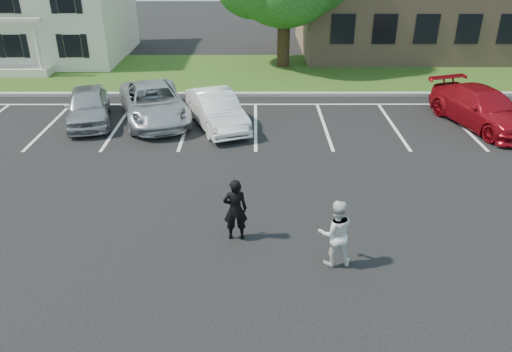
{
  "coord_description": "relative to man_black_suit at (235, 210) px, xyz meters",
  "views": [
    {
      "loc": [
        -0.03,
        -11.01,
        7.32
      ],
      "look_at": [
        0.0,
        1.0,
        1.25
      ],
      "focal_mm": 35.0,
      "sensor_mm": 36.0,
      "label": 1
    }
  ],
  "objects": [
    {
      "name": "car_white_sedan",
      "position": [
        -1.03,
        8.03,
        -0.14
      ],
      "size": [
        2.96,
        4.56,
        1.42
      ],
      "primitive_type": "imported",
      "rotation": [
        0.0,
        0.0,
        0.37
      ],
      "color": "white",
      "rests_on": "ground"
    },
    {
      "name": "car_silver_minivan",
      "position": [
        -3.68,
        8.85,
        -0.12
      ],
      "size": [
        3.96,
        5.75,
        1.46
      ],
      "primitive_type": "imported",
      "rotation": [
        0.0,
        0.0,
        0.32
      ],
      "color": "#B2B5BA",
      "rests_on": "ground"
    },
    {
      "name": "car_silver_west",
      "position": [
        -6.32,
        8.54,
        -0.14
      ],
      "size": [
        2.68,
        4.45,
        1.42
      ],
      "primitive_type": "imported",
      "rotation": [
        0.0,
        0.0,
        0.26
      ],
      "color": "#A9A8AD",
      "rests_on": "ground"
    },
    {
      "name": "car_red_compact",
      "position": [
        9.64,
        8.11,
        -0.1
      ],
      "size": [
        3.53,
        5.52,
        1.49
      ],
      "primitive_type": "imported",
      "rotation": [
        0.0,
        0.0,
        0.31
      ],
      "color": "maroon",
      "rests_on": "ground"
    },
    {
      "name": "stall_lines",
      "position": [
        1.93,
        9.04,
        -0.84
      ],
      "size": [
        34.0,
        5.36,
        0.01
      ],
      "color": "silver",
      "rests_on": "ground"
    },
    {
      "name": "ground_plane",
      "position": [
        0.53,
        0.09,
        -0.85
      ],
      "size": [
        90.0,
        90.0,
        0.0
      ],
      "primitive_type": "plane",
      "color": "black",
      "rests_on": "ground"
    },
    {
      "name": "man_black_suit",
      "position": [
        0.0,
        0.0,
        0.0
      ],
      "size": [
        0.65,
        0.46,
        1.69
      ],
      "primitive_type": "imported",
      "rotation": [
        0.0,
        0.0,
        3.23
      ],
      "color": "black",
      "rests_on": "ground"
    },
    {
      "name": "man_white_shirt",
      "position": [
        2.39,
        -1.11,
        0.01
      ],
      "size": [
        0.87,
        0.7,
        1.71
      ],
      "primitive_type": "imported",
      "rotation": [
        0.0,
        0.0,
        3.21
      ],
      "color": "silver",
      "rests_on": "ground"
    },
    {
      "name": "grass_strip",
      "position": [
        0.53,
        16.09,
        -0.81
      ],
      "size": [
        44.0,
        8.0,
        0.08
      ],
      "primitive_type": "cube",
      "color": "#21440C",
      "rests_on": "ground"
    },
    {
      "name": "curb",
      "position": [
        0.53,
        12.09,
        -0.77
      ],
      "size": [
        40.0,
        0.3,
        0.15
      ],
      "primitive_type": "cube",
      "color": "gray",
      "rests_on": "ground"
    }
  ]
}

